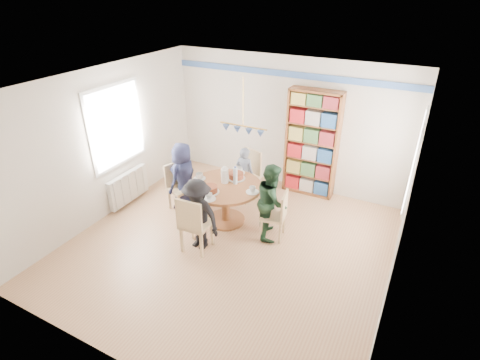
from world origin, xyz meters
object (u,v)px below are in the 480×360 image
Objects in this scene: dining_table at (225,195)px; chair_near at (193,223)px; chair_left at (178,184)px; person_left at (183,177)px; bookshelf at (312,145)px; person_far at (245,174)px; person_near at (198,215)px; radiator at (129,187)px; chair_right at (278,214)px; chair_far at (249,172)px; person_right at (272,201)px.

chair_near reaches higher than dining_table.
person_left is (0.11, 0.05, 0.17)m from chair_left.
chair_left is 2.73m from bookshelf.
person_far is 1.74m from person_near.
chair_right is (3.04, 0.27, 0.13)m from radiator.
person_far reaches higher than chair_near.
chair_right is at bearing 42.49° from chair_near.
person_far is (0.99, 0.87, 0.06)m from chair_left.
chair_left is 1.42m from chair_far.
chair_far is 1.31m from person_left.
chair_left is 0.68× the size of person_left.
chair_left reaches higher than radiator.
chair_far is (-1.05, 1.02, 0.07)m from chair_right.
radiator is 0.74× the size of person_left.
person_right is at bearing 47.67° from chair_near.
person_right reaches higher than chair_near.
chair_right is at bearing 5.04° from radiator.
radiator is at bearing -67.83° from person_left.
radiator is 2.12m from chair_near.
person_left reaches higher than person_near.
radiator is 0.80× the size of person_near.
person_far is at bearing 137.43° from person_left.
person_near is at bearing -111.25° from bookshelf.
person_left is (-0.91, 1.04, 0.11)m from chair_near.
chair_near reaches higher than chair_right.
bookshelf reaches higher than chair_left.
person_left is 1.07× the size of person_near.
radiator is at bearing -145.86° from bookshelf.
person_left reaches higher than chair_left.
person_near is 2.82m from bookshelf.
radiator is 0.77× the size of dining_table.
person_left is 1.00× the size of person_right.
chair_left is at bearing 147.53° from person_near.
dining_table is at bearing 0.09° from chair_left.
person_far reaches higher than chair_far.
chair_near is at bearing -91.09° from dining_table.
bookshelf is (2.03, 1.73, 0.56)m from chair_left.
person_near is at bearing 97.51° from person_far.
bookshelf reaches higher than dining_table.
radiator is at bearing 172.16° from person_near.
bookshelf reaches higher than person_left.
chair_right is 0.87× the size of chair_near.
person_right reaches higher than person_far.
chair_right is 0.88× the size of chair_far.
bookshelf is at bearing 40.47° from chair_left.
person_far is (-1.08, 0.91, 0.08)m from chair_right.
person_near reaches higher than chair_near.
radiator is 0.75× the size of person_right.
chair_left is at bearing -139.53° from bookshelf.
chair_far is at bearing 32.94° from radiator.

